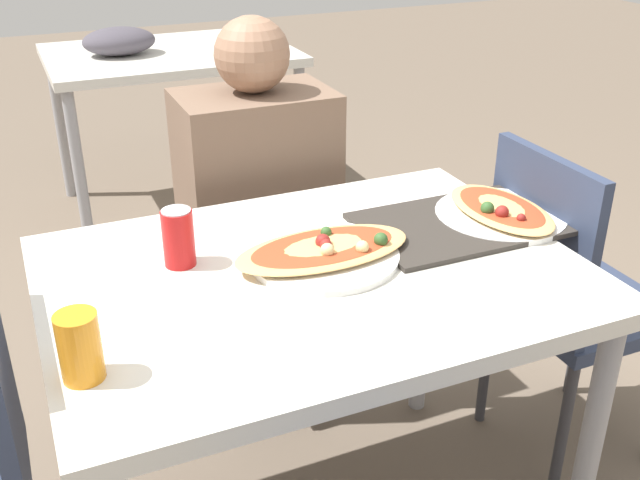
# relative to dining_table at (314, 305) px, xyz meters

# --- Properties ---
(dining_table) EXTENTS (1.10, 0.81, 0.77)m
(dining_table) POSITION_rel_dining_table_xyz_m (0.00, 0.00, 0.00)
(dining_table) COLOR silver
(dining_table) RESTS_ON ground_plane
(chair_far_seated) EXTENTS (0.40, 0.40, 0.92)m
(chair_far_seated) POSITION_rel_dining_table_xyz_m (0.09, 0.73, -0.16)
(chair_far_seated) COLOR #2D3851
(chair_far_seated) RESTS_ON ground_plane
(chair_side_right) EXTENTS (0.40, 0.40, 0.92)m
(chair_side_right) POSITION_rel_dining_table_xyz_m (0.74, 0.04, -0.16)
(chair_side_right) COLOR #2D3851
(chair_side_right) RESTS_ON ground_plane
(person_seated) EXTENTS (0.42, 0.30, 1.18)m
(person_seated) POSITION_rel_dining_table_xyz_m (0.09, 0.62, 0.02)
(person_seated) COLOR #2D2D38
(person_seated) RESTS_ON ground_plane
(pizza_main) EXTENTS (0.40, 0.33, 0.06)m
(pizza_main) POSITION_rel_dining_table_xyz_m (0.04, 0.04, 0.10)
(pizza_main) COLOR white
(pizza_main) RESTS_ON dining_table
(soda_can) EXTENTS (0.07, 0.07, 0.12)m
(soda_can) POSITION_rel_dining_table_xyz_m (-0.25, 0.13, 0.15)
(soda_can) COLOR red
(soda_can) RESTS_ON dining_table
(drink_glass) EXTENTS (0.07, 0.07, 0.12)m
(drink_glass) POSITION_rel_dining_table_xyz_m (-0.49, -0.19, 0.15)
(drink_glass) COLOR orange
(drink_glass) RESTS_ON dining_table
(serving_tray) EXTENTS (0.46, 0.30, 0.01)m
(serving_tray) POSITION_rel_dining_table_xyz_m (0.39, 0.06, 0.09)
(serving_tray) COLOR #332D28
(serving_tray) RESTS_ON dining_table
(pizza_second) EXTENTS (0.31, 0.32, 0.06)m
(pizza_second) POSITION_rel_dining_table_xyz_m (0.51, 0.06, 0.10)
(pizza_second) COLOR white
(pizza_second) RESTS_ON dining_table
(background_table) EXTENTS (1.10, 0.80, 0.89)m
(background_table) POSITION_rel_dining_table_xyz_m (0.17, 2.19, 0.03)
(background_table) COLOR silver
(background_table) RESTS_ON ground_plane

